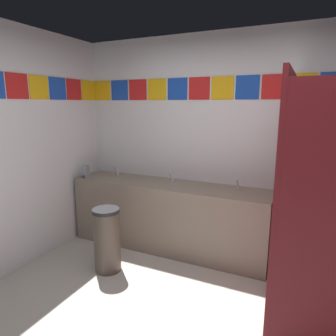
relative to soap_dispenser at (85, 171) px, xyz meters
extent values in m
cube|color=silver|center=(1.82, 0.48, 0.39)|extent=(3.91, 0.08, 2.57)
cube|color=yellow|center=(0.00, 0.43, 1.05)|extent=(0.26, 0.01, 0.26)
cube|color=#1947B7|center=(0.28, 0.43, 1.05)|extent=(0.26, 0.01, 0.26)
cube|color=red|center=(0.56, 0.43, 1.05)|extent=(0.26, 0.01, 0.26)
cube|color=yellow|center=(0.84, 0.43, 1.05)|extent=(0.26, 0.01, 0.26)
cube|color=#1947B7|center=(1.12, 0.43, 1.05)|extent=(0.26, 0.01, 0.26)
cube|color=red|center=(1.40, 0.43, 1.05)|extent=(0.26, 0.01, 0.26)
cube|color=yellow|center=(1.68, 0.43, 1.05)|extent=(0.26, 0.01, 0.26)
cube|color=#1947B7|center=(1.96, 0.43, 1.05)|extent=(0.26, 0.01, 0.26)
cube|color=red|center=(2.24, 0.43, 1.05)|extent=(0.26, 0.01, 0.26)
cube|color=yellow|center=(2.52, 0.43, 1.05)|extent=(0.26, 0.01, 0.26)
cube|color=#1947B7|center=(2.80, 0.43, 1.05)|extent=(0.26, 0.01, 0.26)
cube|color=red|center=(-0.13, -0.80, 1.05)|extent=(0.01, 0.26, 0.26)
cube|color=yellow|center=(-0.13, -0.52, 1.05)|extent=(0.01, 0.26, 0.26)
cube|color=#1947B7|center=(-0.13, -0.25, 1.05)|extent=(0.01, 0.26, 0.26)
cube|color=red|center=(-0.13, 0.03, 1.05)|extent=(0.01, 0.26, 0.26)
cube|color=yellow|center=(-0.13, 0.30, 1.05)|extent=(0.01, 0.26, 0.26)
cube|color=gray|center=(1.13, 0.16, -0.49)|extent=(2.44, 0.56, 0.82)
cube|color=gray|center=(1.13, 0.43, -0.12)|extent=(2.44, 0.03, 0.08)
cylinder|color=silver|center=(0.32, 0.13, -0.13)|extent=(0.34, 0.34, 0.10)
cylinder|color=silver|center=(1.13, 0.13, -0.13)|extent=(0.34, 0.34, 0.10)
cylinder|color=silver|center=(1.94, 0.13, -0.13)|extent=(0.34, 0.34, 0.10)
cylinder|color=silver|center=(0.32, 0.27, -0.05)|extent=(0.04, 0.04, 0.05)
cylinder|color=silver|center=(0.32, 0.22, 0.02)|extent=(0.02, 0.06, 0.09)
cylinder|color=silver|center=(1.13, 0.27, -0.05)|extent=(0.04, 0.04, 0.05)
cylinder|color=silver|center=(1.13, 0.22, 0.02)|extent=(0.02, 0.06, 0.09)
cylinder|color=silver|center=(1.94, 0.27, -0.05)|extent=(0.04, 0.04, 0.05)
cylinder|color=silver|center=(1.94, 0.22, 0.02)|extent=(0.02, 0.06, 0.09)
cube|color=gray|center=(0.00, 0.00, 0.00)|extent=(0.09, 0.07, 0.16)
cylinder|color=black|center=(0.00, -0.04, -0.06)|extent=(0.02, 0.02, 0.03)
cube|color=maroon|center=(2.46, -0.29, 0.10)|extent=(0.04, 1.46, 2.01)
cylinder|color=silver|center=(2.48, -1.00, 0.20)|extent=(0.02, 0.02, 0.10)
cylinder|color=white|center=(2.92, -0.03, -0.70)|extent=(0.38, 0.38, 0.40)
torus|color=white|center=(2.92, -0.03, -0.48)|extent=(0.39, 0.39, 0.05)
cube|color=white|center=(2.92, 0.18, -0.33)|extent=(0.34, 0.17, 0.34)
cylinder|color=brown|center=(0.76, -0.60, -0.57)|extent=(0.28, 0.28, 0.65)
cylinder|color=#262628|center=(0.76, -0.60, -0.23)|extent=(0.29, 0.29, 0.04)
camera|label=1|loc=(2.62, -3.03, 0.86)|focal=32.28mm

